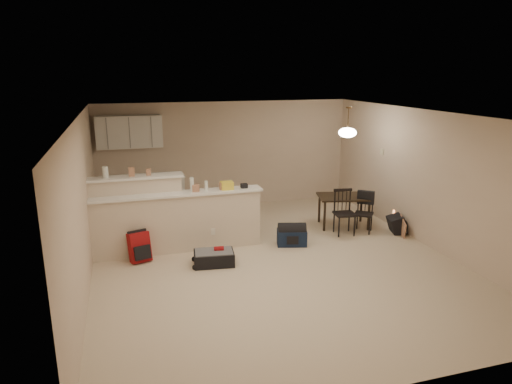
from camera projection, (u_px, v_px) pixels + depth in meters
name	position (u px, v px, depth m)	size (l,w,h in m)	color
room	(274.00, 190.00, 7.61)	(7.00, 7.02, 2.50)	beige
breakfast_bar	(163.00, 219.00, 8.20)	(3.08, 0.58, 1.39)	beige
upper_cabinets	(129.00, 132.00, 9.91)	(1.40, 0.34, 0.70)	white
kitchen_counter	(143.00, 197.00, 10.22)	(1.80, 0.60, 0.90)	white
thermostat	(382.00, 152.00, 9.80)	(0.02, 0.12, 0.12)	beige
jar	(105.00, 172.00, 7.84)	(0.10, 0.10, 0.20)	silver
cereal_box	(132.00, 172.00, 7.97)	(0.10, 0.07, 0.16)	#AB7758
small_box	(149.00, 172.00, 8.05)	(0.08, 0.06, 0.12)	#AB7758
bottle_a	(192.00, 185.00, 8.11)	(0.07, 0.07, 0.26)	silver
bottle_b	(206.00, 186.00, 8.19)	(0.06, 0.06, 0.18)	silver
bag_lump	(227.00, 185.00, 8.30)	(0.22, 0.18, 0.14)	#AB7758
pouch	(244.00, 186.00, 8.40)	(0.12, 0.10, 0.08)	#AB7758
extra_item_x	(195.00, 188.00, 8.14)	(0.13, 0.10, 0.13)	#AB7758
extra_item_y	(223.00, 186.00, 8.28)	(0.14, 0.10, 0.13)	#AB7758
dining_table	(344.00, 200.00, 9.51)	(1.19, 0.93, 0.66)	black
pendant_lamp	(348.00, 132.00, 9.15)	(0.36, 0.36, 0.62)	brown
dining_chair_near	(345.00, 213.00, 9.06)	(0.40, 0.38, 0.91)	black
dining_chair_far	(364.00, 213.00, 9.20)	(0.36, 0.34, 0.81)	black
suitcase	(214.00, 258.00, 7.71)	(0.67, 0.43, 0.23)	black
red_backpack	(139.00, 247.00, 7.82)	(0.34, 0.21, 0.51)	maroon
navy_duffel	(292.00, 237.00, 8.57)	(0.55, 0.30, 0.30)	#111E37
black_daypack	(397.00, 224.00, 9.23)	(0.39, 0.27, 0.34)	black
cardboard_sheet	(402.00, 227.00, 9.05)	(0.46, 0.02, 0.35)	#AB7758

